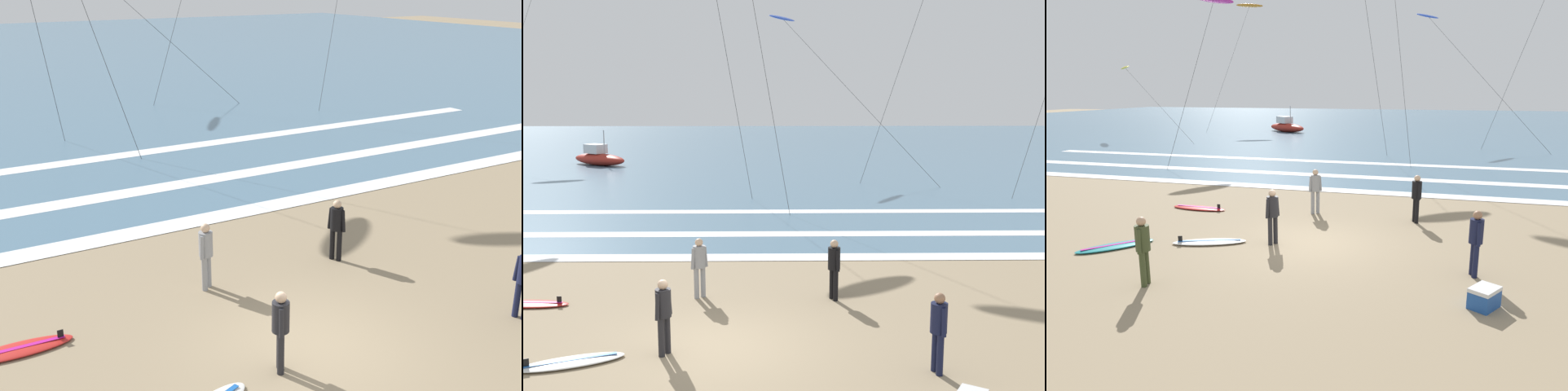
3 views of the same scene
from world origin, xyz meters
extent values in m
plane|color=#937F60|center=(0.00, 0.00, 0.00)|extent=(160.00, 160.00, 0.00)
cube|color=slate|center=(0.00, 51.90, 0.01)|extent=(140.00, 90.00, 0.01)
cube|color=white|center=(0.32, 7.30, 0.01)|extent=(40.80, 0.91, 0.01)
cube|color=white|center=(-1.20, 10.77, 0.01)|extent=(51.04, 0.90, 0.01)
cube|color=white|center=(-1.14, 15.44, 0.01)|extent=(42.87, 0.87, 0.01)
cylinder|color=black|center=(2.90, 2.95, 0.41)|extent=(0.13, 0.13, 0.82)
cylinder|color=black|center=(2.82, 3.13, 0.41)|extent=(0.13, 0.13, 0.82)
cylinder|color=black|center=(2.86, 3.04, 1.11)|extent=(0.32, 0.32, 0.58)
cylinder|color=black|center=(2.94, 2.87, 1.08)|extent=(0.14, 0.16, 0.56)
cylinder|color=black|center=(2.78, 3.21, 1.08)|extent=(0.14, 0.16, 0.56)
sphere|color=#DBB28E|center=(2.86, 3.04, 1.49)|extent=(0.21, 0.21, 0.21)
cylinder|color=#232328|center=(-0.90, -0.29, 0.41)|extent=(0.13, 0.13, 0.82)
cylinder|color=#232328|center=(-0.99, -0.47, 0.41)|extent=(0.13, 0.13, 0.82)
cylinder|color=#232328|center=(-0.95, -0.38, 1.11)|extent=(0.32, 0.32, 0.58)
cylinder|color=#232328|center=(-0.86, -0.22, 1.08)|extent=(0.14, 0.16, 0.56)
cylinder|color=#232328|center=(-1.04, -0.54, 1.08)|extent=(0.14, 0.16, 0.56)
sphere|color=#DBB28E|center=(-0.95, -0.38, 1.49)|extent=(0.21, 0.21, 0.21)
cylinder|color=#141938|center=(4.45, -1.42, 0.41)|extent=(0.13, 0.13, 0.82)
cylinder|color=#141938|center=(4.40, -1.23, 0.41)|extent=(0.13, 0.13, 0.82)
cylinder|color=#141938|center=(4.43, -1.33, 1.11)|extent=(0.32, 0.32, 0.58)
cylinder|color=#141938|center=(4.47, -1.51, 1.08)|extent=(0.12, 0.15, 0.56)
cylinder|color=#141938|center=(4.38, -1.14, 1.08)|extent=(0.12, 0.15, 0.56)
sphere|color=#9E7051|center=(4.43, -1.33, 1.49)|extent=(0.21, 0.21, 0.21)
cylinder|color=gray|center=(-0.73, 3.20, 0.41)|extent=(0.13, 0.13, 0.82)
cylinder|color=gray|center=(-0.57, 3.32, 0.41)|extent=(0.13, 0.13, 0.82)
cylinder|color=gray|center=(-0.65, 3.26, 1.11)|extent=(0.32, 0.32, 0.58)
cylinder|color=gray|center=(-0.80, 3.15, 1.08)|extent=(0.16, 0.15, 0.56)
cylinder|color=gray|center=(-0.50, 3.38, 1.08)|extent=(0.16, 0.15, 0.56)
sphere|color=#DBB28E|center=(-0.65, 3.26, 1.49)|extent=(0.21, 0.21, 0.21)
ellipsoid|color=red|center=(-4.96, 2.70, 0.04)|extent=(2.12, 0.67, 0.09)
cube|color=#BF198C|center=(-4.96, 2.70, 0.09)|extent=(1.79, 0.16, 0.01)
cube|color=black|center=(-4.14, 2.67, 0.17)|extent=(0.12, 0.02, 0.16)
ellipsoid|color=silver|center=(-2.74, -0.81, 0.04)|extent=(2.17, 1.32, 0.09)
cube|color=#1959B2|center=(-2.74, -0.81, 0.09)|extent=(1.70, 0.74, 0.01)
cube|color=black|center=(-3.50, -1.11, 0.17)|extent=(0.12, 0.06, 0.16)
cylinder|color=#333333|center=(-0.68, 18.38, 5.48)|extent=(1.78, 1.42, 10.97)
cylinder|color=#333333|center=(9.03, 24.17, 7.96)|extent=(4.93, 1.17, 15.92)
cylinder|color=#333333|center=(0.54, 18.64, 8.50)|extent=(2.99, 8.16, 17.00)
ellipsoid|color=blue|center=(1.92, 31.96, 10.60)|extent=(2.38, 3.11, 0.43)
cylinder|color=#333333|center=(6.45, 27.40, 5.30)|extent=(9.08, 9.14, 10.62)
ellipsoid|color=maroon|center=(-12.04, 34.97, 0.45)|extent=(5.25, 4.34, 0.90)
cube|color=silver|center=(-12.37, 35.19, 1.25)|extent=(1.86, 1.75, 0.70)
cylinder|color=#B2B2B2|center=(-11.55, 34.63, 1.80)|extent=(0.08, 0.08, 1.80)
camera|label=1|loc=(-6.42, -8.95, 6.85)|focal=44.56mm
camera|label=2|loc=(1.30, -12.46, 5.26)|focal=42.63mm
camera|label=3|loc=(3.45, -12.45, 4.32)|focal=32.31mm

